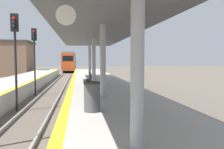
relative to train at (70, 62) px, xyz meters
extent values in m
cube|color=black|center=(0.00, 0.07, -2.01)|extent=(2.30, 19.48, 0.55)
cube|color=teal|center=(0.00, 0.07, 0.12)|extent=(2.71, 21.64, 3.71)
cube|color=#E54C19|center=(0.00, -10.67, 0.12)|extent=(2.65, 0.16, 3.64)
cube|color=black|center=(0.00, -10.73, 0.77)|extent=(2.17, 0.06, 1.11)
cube|color=slate|center=(0.00, 0.07, 2.09)|extent=(2.30, 20.56, 0.24)
sphere|color=white|center=(-0.74, -10.73, -0.90)|extent=(0.18, 0.18, 0.18)
sphere|color=white|center=(0.74, -10.73, -0.90)|extent=(0.18, 0.18, 0.18)
cylinder|color=black|center=(-1.09, -44.09, -0.22)|extent=(0.12, 0.12, 4.14)
cube|color=black|center=(-1.09, -44.09, 2.30)|extent=(0.36, 0.20, 0.90)
sphere|color=red|center=(-1.09, -44.22, 2.50)|extent=(0.16, 0.16, 0.16)
sphere|color=black|center=(-1.09, -44.22, 2.30)|extent=(0.16, 0.16, 0.16)
sphere|color=black|center=(-1.09, -44.22, 2.09)|extent=(0.16, 0.16, 0.16)
cylinder|color=black|center=(-1.14, -38.91, -0.22)|extent=(0.12, 0.12, 4.14)
cube|color=black|center=(-1.14, -38.91, 2.30)|extent=(0.36, 0.20, 0.90)
sphere|color=red|center=(-1.14, -39.04, 2.50)|extent=(0.16, 0.16, 0.16)
sphere|color=black|center=(-1.14, -39.04, 2.30)|extent=(0.16, 0.16, 0.16)
sphere|color=black|center=(-1.14, -39.04, 2.09)|extent=(0.16, 0.16, 0.16)
cylinder|color=#99999E|center=(3.20, -52.04, 0.35)|extent=(0.26, 0.26, 3.26)
cylinder|color=#99999E|center=(3.20, -46.21, 0.35)|extent=(0.26, 0.26, 3.26)
cylinder|color=#99999E|center=(3.20, -40.38, 0.35)|extent=(0.26, 0.26, 3.26)
cylinder|color=#99999E|center=(3.20, -34.55, 0.35)|extent=(0.26, 0.26, 3.26)
cube|color=#515156|center=(3.20, -43.29, 2.08)|extent=(4.73, 23.32, 0.20)
cylinder|color=white|center=(1.78, -49.70, 1.63)|extent=(0.56, 0.04, 0.56)
cylinder|color=#4C4C51|center=(2.54, -48.98, -0.83)|extent=(0.52, 0.52, 0.91)
cylinder|color=#262626|center=(2.54, -48.98, -0.34)|extent=(0.55, 0.55, 0.06)
cube|color=#28282D|center=(2.61, -43.05, -0.84)|extent=(0.44, 1.79, 0.08)
cube|color=#28282D|center=(2.80, -43.05, -0.58)|extent=(0.06, 1.79, 0.44)
cube|color=#262628|center=(2.61, -43.77, -1.08)|extent=(0.35, 0.08, 0.40)
cube|color=#262628|center=(2.61, -42.34, -1.08)|extent=(0.35, 0.08, 0.40)
camera|label=1|loc=(2.11, -55.99, 0.37)|focal=35.00mm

